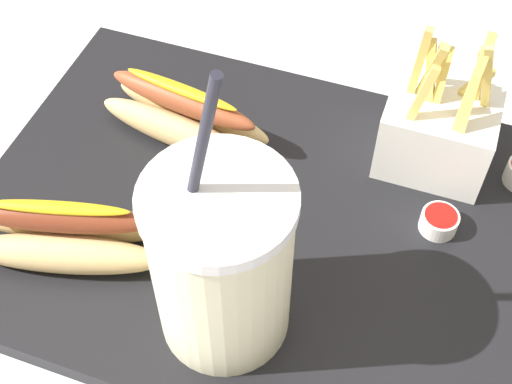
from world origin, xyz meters
name	(u,v)px	position (x,y,z in m)	size (l,w,h in m)	color
ground_plane	(256,234)	(0.00, 0.00, -0.01)	(2.40, 2.40, 0.02)	silver
food_tray	(256,220)	(0.00, 0.00, 0.01)	(0.48, 0.36, 0.02)	black
soda_cup	(222,263)	(-0.01, 0.10, 0.10)	(0.10, 0.10, 0.25)	beige
fries_basket	(438,129)	(-0.13, -0.11, 0.06)	(0.09, 0.08, 0.15)	white
hot_dog_1	(184,116)	(0.09, -0.07, 0.04)	(0.17, 0.08, 0.06)	#DBB775
hot_dog_2	(67,234)	(0.13, 0.09, 0.04)	(0.17, 0.10, 0.06)	#DBB775
ketchup_cup_1	(439,221)	(-0.15, -0.04, 0.03)	(0.03, 0.03, 0.02)	white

